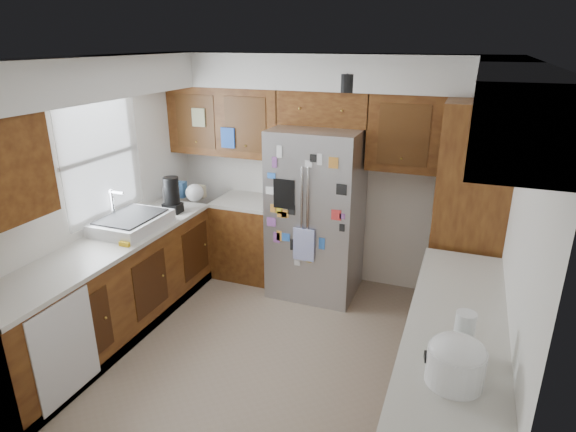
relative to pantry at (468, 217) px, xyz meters
The scene contains 12 objects.
floor 2.17m from the pantry, 142.52° to the right, with size 3.60×3.60×0.00m, color gray.
room_shell 1.94m from the pantry, 153.92° to the right, with size 3.64×3.24×2.52m.
left_counter_run 3.14m from the pantry, 158.56° to the right, with size 1.36×3.20×0.92m.
right_counter_run 1.75m from the pantry, 90.00° to the right, with size 0.63×2.25×0.92m.
pantry is the anchor object (origin of this frame).
fridge 1.51m from the pantry, behind, with size 0.90×0.79×1.80m.
bridge_cabinet 1.77m from the pantry, 169.43° to the left, with size 0.96×0.34×0.35m, color #3F1C0C.
fridge_top_items 1.98m from the pantry, behind, with size 0.87×0.36×0.32m.
sink_assembly 3.18m from the pantry, 160.63° to the right, with size 0.52×0.73×0.37m.
left_counter_clutter 2.96m from the pantry, behind, with size 0.42×0.86×0.38m.
rice_cooker 2.25m from the pantry, 90.01° to the right, with size 0.31×0.30×0.27m.
paper_towel 1.96m from the pantry, 89.13° to the right, with size 0.11×0.11×0.26m, color white.
Camera 1 is at (1.43, -3.37, 2.63)m, focal length 30.00 mm.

